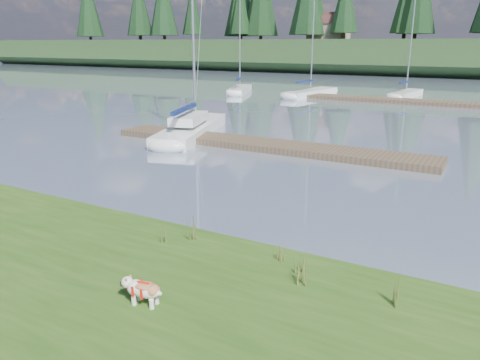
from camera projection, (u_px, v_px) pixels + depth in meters
The scene contains 20 objects.
ground at pixel (423, 104), 37.82m from camera, with size 200.00×200.00×0.00m, color gray.
bank at pixel (71, 336), 7.66m from camera, with size 60.00×9.00×0.35m, color #2F5017.
ridge at pixel (469, 58), 73.09m from camera, with size 200.00×20.00×5.00m, color #1E3319.
bulldog at pixel (143, 289), 8.19m from camera, with size 0.80×0.40×0.47m.
sailboat_main at pixel (195, 125), 25.81m from camera, with size 4.72×9.48×13.44m.
dock_near at pixel (263, 145), 22.09m from camera, with size 16.00×2.00×0.30m, color #4C3D2C.
dock_far at pixel (450, 104), 36.84m from camera, with size 26.00×2.20×0.30m, color #4C3D2C.
sailboat_bg_0 at pixel (241, 89), 46.78m from camera, with size 3.78×7.27×10.55m.
sailboat_bg_1 at pixel (314, 92), 44.09m from camera, with size 2.88×8.76×12.76m.
sailboat_bg_2 at pixel (408, 93), 42.71m from camera, with size 2.13×7.03×10.51m.
weed_0 at pixel (191, 229), 10.87m from camera, with size 0.17×0.14×0.68m.
weed_1 at pixel (281, 252), 9.89m from camera, with size 0.17×0.14×0.46m.
weed_2 at pixel (304, 269), 8.89m from camera, with size 0.17×0.14×0.74m.
weed_3 at pixel (165, 234), 10.78m from camera, with size 0.17×0.14×0.45m.
weed_4 at pixel (299, 264), 9.31m from camera, with size 0.17×0.14×0.49m.
weed_5 at pixel (397, 290), 8.17m from camera, with size 0.17×0.14×0.70m.
mud_lip at pixel (215, 245), 11.37m from camera, with size 60.00×0.50×0.14m, color #33281C.
conifer_0 at pixel (163, 0), 91.01m from camera, with size 5.72×5.72×14.15m.
conifer_1 at pixel (240, 6), 87.70m from camera, with size 4.40×4.40×11.30m.
house_0 at pixel (329, 27), 79.54m from camera, with size 6.30×5.30×4.65m.
Camera 1 is at (5.66, -10.42, 4.80)m, focal length 35.00 mm.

